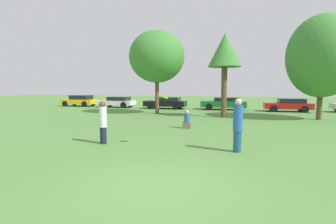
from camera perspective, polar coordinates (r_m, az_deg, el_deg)
ground_plane at (r=6.01m, az=-2.59°, el=-16.31°), size 120.00×120.00×0.00m
person_thrower at (r=10.39m, az=-14.41°, el=-2.12°), size 0.30×0.30×1.71m
person_catcher at (r=9.07m, az=15.40°, el=-2.80°), size 0.33×0.33×1.86m
frisbee at (r=9.43m, az=-0.82°, el=3.36°), size 0.32×0.29×0.18m
bystander_sitting at (r=13.95m, az=4.31°, el=-1.99°), size 0.44×0.37×1.01m
tree_0 at (r=21.77m, az=-2.51°, el=12.28°), size 4.64×4.64×6.98m
tree_1 at (r=19.56m, az=12.65°, el=13.06°), size 2.45×2.45×6.20m
tree_2 at (r=20.63m, az=31.34°, el=10.64°), size 4.64×4.64×7.19m
parked_car_yellow at (r=32.30m, az=-19.23°, el=2.48°), size 4.24×2.17×1.32m
parked_car_white at (r=29.24m, az=-11.37°, el=2.30°), size 4.16×2.13×1.20m
parked_car_black at (r=26.94m, az=-0.44°, el=2.15°), size 4.48×2.26×1.23m
parked_car_green at (r=26.27m, az=12.53°, el=1.97°), size 4.53×2.26×1.25m
parked_car_red at (r=26.07m, az=25.45°, el=1.49°), size 4.21×1.98×1.22m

